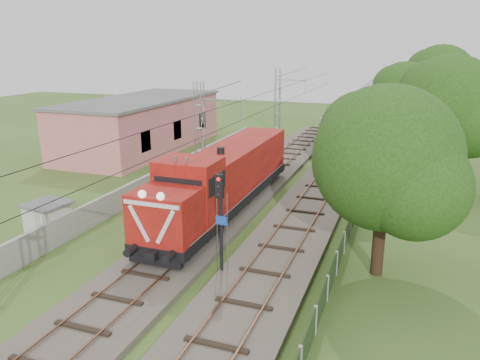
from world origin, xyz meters
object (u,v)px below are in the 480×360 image
at_px(locomotive, 224,178).
at_px(relay_hut, 49,222).
at_px(coach_rake, 373,98).
at_px(signal_post, 220,207).

height_order(locomotive, relay_hut, locomotive).
xyz_separation_m(coach_rake, signal_post, (-1.96, -56.59, 0.82)).
bearing_deg(coach_rake, signal_post, -91.98).
distance_m(coach_rake, relay_hut, 57.25).
relative_size(coach_rake, signal_post, 14.17).
bearing_deg(signal_post, coach_rake, 88.02).
relative_size(locomotive, signal_post, 3.59).
distance_m(locomotive, relay_hut, 10.46).
height_order(signal_post, relay_hut, signal_post).
bearing_deg(relay_hut, locomotive, 44.55).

